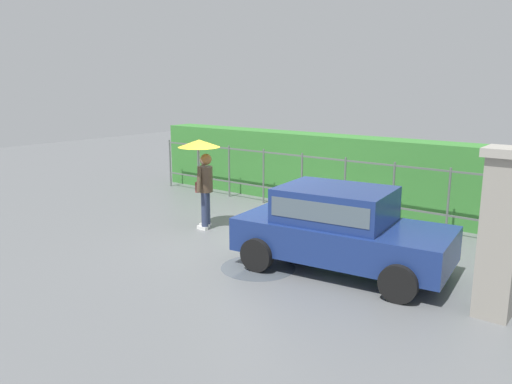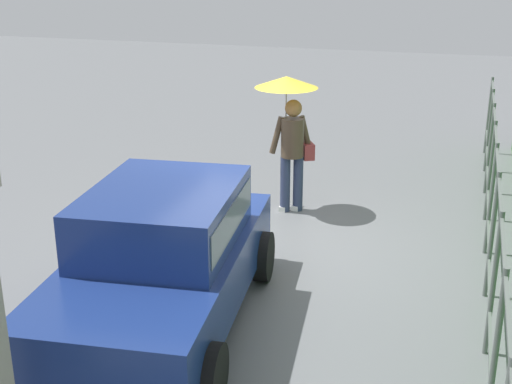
{
  "view_description": "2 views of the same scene",
  "coord_description": "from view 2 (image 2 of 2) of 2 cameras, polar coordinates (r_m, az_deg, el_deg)",
  "views": [
    {
      "loc": [
        6.26,
        -8.1,
        3.26
      ],
      "look_at": [
        0.1,
        -0.2,
        1.09
      ],
      "focal_mm": 35.39,
      "sensor_mm": 36.0,
      "label": 1
    },
    {
      "loc": [
        8.02,
        2.39,
        3.73
      ],
      "look_at": [
        0.52,
        0.02,
        0.97
      ],
      "focal_mm": 47.91,
      "sensor_mm": 36.0,
      "label": 2
    }
  ],
  "objects": [
    {
      "name": "ground_plane",
      "position": [
        9.16,
        0.86,
        -4.7
      ],
      "size": [
        40.0,
        40.0,
        0.0
      ],
      "primitive_type": "plane",
      "color": "slate"
    },
    {
      "name": "car",
      "position": [
        7.13,
        -7.78,
        -5.06
      ],
      "size": [
        3.88,
        2.2,
        1.48
      ],
      "rotation": [
        0.0,
        0.0,
        0.11
      ],
      "color": "navy",
      "rests_on": "ground"
    },
    {
      "name": "puddle_near",
      "position": [
        8.76,
        -9.25,
        -6.13
      ],
      "size": [
        1.35,
        1.35,
        0.0
      ],
      "primitive_type": "cylinder",
      "color": "#4C545B",
      "rests_on": "ground"
    },
    {
      "name": "pedestrian",
      "position": [
        10.1,
        2.87,
        6.32
      ],
      "size": [
        0.93,
        0.93,
        2.05
      ],
      "rotation": [
        0.0,
        0.0,
        -2.65
      ],
      "color": "#2D3856",
      "rests_on": "ground"
    },
    {
      "name": "fence_section",
      "position": [
        8.63,
        19.11,
        -1.44
      ],
      "size": [
        11.3,
        0.05,
        1.5
      ],
      "color": "#59605B",
      "rests_on": "ground"
    }
  ]
}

